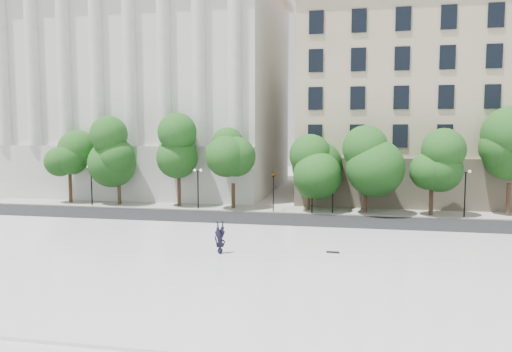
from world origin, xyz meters
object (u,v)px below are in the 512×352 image
(traffic_light_east, at_px, (312,175))
(person_lying, at_px, (220,249))
(skateboard, at_px, (333,252))
(traffic_light_west, at_px, (273,172))

(traffic_light_east, height_order, person_lying, traffic_light_east)
(traffic_light_east, relative_size, skateboard, 5.39)
(traffic_light_east, bearing_deg, person_lying, -102.94)
(person_lying, bearing_deg, skateboard, -28.55)
(traffic_light_west, xyz_separation_m, person_lying, (-0.41, -17.39, -3.05))
(traffic_light_west, xyz_separation_m, traffic_light_east, (3.59, 0.00, -0.13))
(traffic_light_east, xyz_separation_m, skateboard, (2.52, -15.98, -3.13))
(traffic_light_east, distance_m, person_lying, 18.08)
(person_lying, bearing_deg, traffic_light_west, 47.89)
(traffic_light_west, height_order, skateboard, traffic_light_west)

